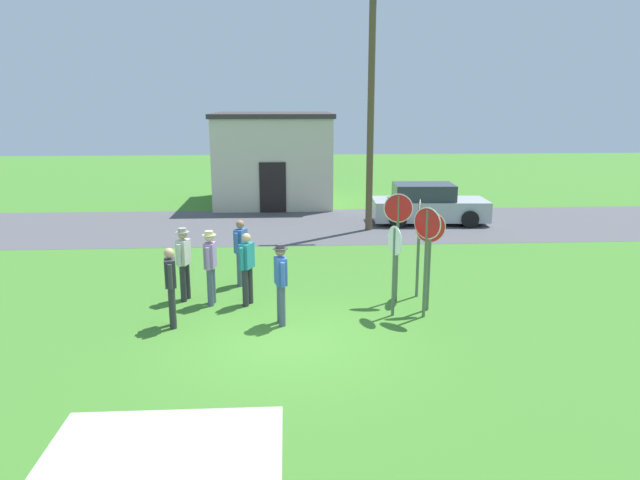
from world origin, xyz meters
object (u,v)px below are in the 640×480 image
Objects in this scene: stop_sign_leaning_left at (426,244)px; person_holding_notes at (184,260)px; stop_sign_far_back at (398,230)px; stop_sign_low_front at (394,256)px; parked_car_on_street at (428,205)px; stop_sign_center_cluster at (430,245)px; person_in_teal at (281,279)px; person_in_blue at (241,249)px; person_in_dark_shirt at (210,263)px; utility_pole at (371,102)px; person_with_sunhat at (247,265)px; person_near_signs at (171,283)px; stop_sign_leaning_right at (419,230)px.

stop_sign_leaning_left is 5.58m from person_holding_notes.
stop_sign_low_front is (-0.24, -0.97, -0.37)m from stop_sign_far_back.
parked_car_on_street is 11.52m from person_holding_notes.
stop_sign_center_cluster is 1.12× the size of stop_sign_low_front.
person_holding_notes is 1.00× the size of person_in_teal.
person_in_blue is (-3.46, 2.37, -0.39)m from stop_sign_low_front.
person_in_dark_shirt reaches higher than parked_car_on_street.
utility_pole reaches higher than stop_sign_low_front.
parked_car_on_street is 10.23m from stop_sign_leaning_left.
stop_sign_leaning_left is 4.86m from person_in_blue.
person_with_sunhat is 0.97× the size of person_holding_notes.
person_in_teal is (2.26, -1.66, 0.00)m from person_holding_notes.
person_holding_notes is at bearing 165.14° from stop_sign_leaning_left.
stop_sign_far_back is at bearing -93.24° from utility_pole.
person_in_teal is (-2.68, -1.33, -0.72)m from stop_sign_far_back.
person_near_signs is (-7.80, -10.13, 0.26)m from parked_car_on_street.
stop_sign_center_cluster is at bearing -25.86° from person_in_blue.
stop_sign_low_front is 4.21m from person_in_blue.
stop_sign_center_cluster is at bearing -87.90° from stop_sign_leaning_right.
stop_sign_leaning_right is at bearing 4.95° from person_with_sunhat.
stop_sign_low_front is 1.15× the size of person_in_dark_shirt.
person_holding_notes is (-7.81, -8.46, 0.30)m from parked_car_on_street.
person_in_blue is at bearing 110.46° from person_in_teal.
person_with_sunhat reaches higher than parked_car_on_street.
stop_sign_low_front reaches higher than person_in_teal.
stop_sign_leaning_right is 1.39× the size of person_near_signs.
stop_sign_far_back reaches higher than person_in_blue.
stop_sign_far_back is (-0.56, -0.27, 0.08)m from stop_sign_leaning_right.
person_with_sunhat is at bearing -175.05° from stop_sign_leaning_right.
stop_sign_far_back reaches higher than person_near_signs.
stop_sign_low_front is 4.89m from person_holding_notes.
person_in_teal is at bearing -153.57° from stop_sign_far_back.
stop_sign_leaning_left reaches higher than person_in_dark_shirt.
stop_sign_leaning_left is 1.44× the size of person_near_signs.
stop_sign_leaning_left reaches higher than person_in_blue.
utility_pole is 9.72m from person_in_dark_shirt.
stop_sign_leaning_left is 4.05m from person_with_sunhat.
stop_sign_leaning_left is at bearing -31.29° from person_in_blue.
person_in_teal is at bearing -39.52° from person_in_dark_shirt.
stop_sign_center_cluster is 1.33× the size of person_in_blue.
person_in_dark_shirt is at bearing 166.63° from stop_sign_low_front.
person_holding_notes reaches higher than person_with_sunhat.
stop_sign_far_back is at bearing 0.04° from person_in_dark_shirt.
person_with_sunhat is 1.00× the size of person_in_blue.
person_in_dark_shirt and person_holding_notes have the same top height.
person_in_dark_shirt is at bearing 140.48° from person_in_teal.
stop_sign_leaning_right is 1.35× the size of person_holding_notes.
person_with_sunhat and person_near_signs have the same top height.
stop_sign_low_front is 3.36m from person_with_sunhat.
person_with_sunhat is (-3.21, 0.88, -0.39)m from stop_sign_low_front.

